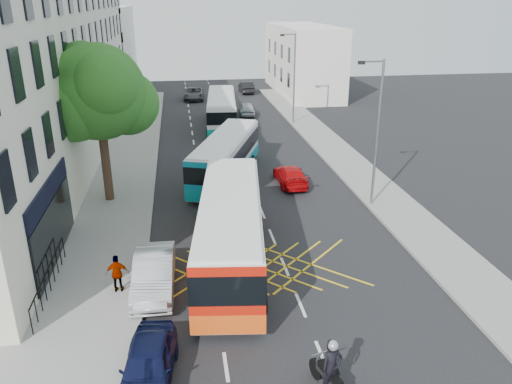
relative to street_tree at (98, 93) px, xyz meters
name	(u,v)px	position (x,y,z in m)	size (l,w,h in m)	color
ground	(322,357)	(8.51, -14.97, -6.29)	(120.00, 120.00, 0.00)	black
pavement_left	(110,200)	(0.01, 0.03, -6.22)	(5.00, 70.00, 0.15)	gray
pavement_right	(372,185)	(16.01, 0.03, -6.22)	(3.00, 70.00, 0.15)	gray
terrace_main	(34,64)	(-5.49, 9.52, 0.46)	(8.30, 45.00, 13.50)	beige
terrace_far	(98,49)	(-5.49, 40.03, -1.29)	(8.00, 20.00, 10.00)	silver
building_right	(302,60)	(19.51, 33.03, -2.29)	(6.00, 18.00, 8.00)	silver
street_tree	(98,93)	(0.00, 0.00, 0.00)	(6.30, 5.70, 8.80)	#382619
lamp_near	(376,127)	(14.71, -2.97, -1.68)	(1.45, 0.15, 8.00)	slate
lamp_far	(293,74)	(14.71, 17.03, -1.68)	(1.45, 0.15, 8.00)	slate
railings	(49,278)	(-1.19, -9.67, -5.57)	(0.08, 5.60, 1.14)	black
bus_near	(231,229)	(6.22, -8.29, -4.63)	(4.01, 11.50, 3.17)	silver
bus_mid	(226,157)	(7.11, 2.85, -4.79)	(5.63, 10.33, 2.85)	silver
bus_far	(222,110)	(8.11, 16.88, -4.74)	(3.37, 10.69, 2.96)	silver
motorbike	(331,370)	(8.25, -16.66, -5.36)	(0.84, 2.18, 1.98)	black
parked_car_blue	(148,365)	(2.91, -15.28, -5.64)	(1.55, 3.86, 1.31)	#0D1235
parked_car_silver	(154,273)	(2.91, -9.96, -5.55)	(1.57, 4.50, 1.48)	#ACADB3
red_hatchback	(291,175)	(11.03, 1.23, -5.70)	(1.67, 4.11, 1.19)	red
distant_car_grey	(194,94)	(6.07, 30.55, -5.62)	(2.22, 4.83, 1.34)	#3B3F43
distant_car_silver	(247,109)	(11.01, 21.42, -5.65)	(1.53, 3.80, 1.29)	#B2B5BB
distant_car_dark	(246,87)	(12.69, 33.89, -5.60)	(1.46, 4.18, 1.38)	black
pedestrian_far	(117,273)	(1.51, -10.08, -5.35)	(0.92, 0.38, 1.58)	gray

